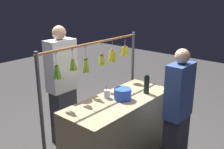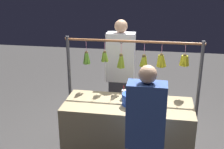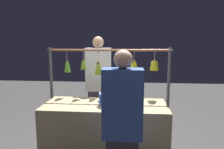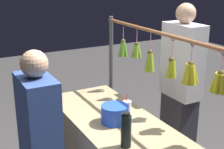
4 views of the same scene
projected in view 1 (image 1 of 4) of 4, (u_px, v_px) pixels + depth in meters
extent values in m
cube|color=tan|center=(119.00, 129.00, 3.58)|extent=(1.61, 0.66, 0.87)
cylinder|color=#4C4C51|center=(132.00, 80.00, 4.39)|extent=(0.04, 0.04, 1.60)
cylinder|color=#4C4C51|center=(42.00, 118.00, 3.09)|extent=(0.04, 0.04, 1.60)
cylinder|color=#9E6038|center=(94.00, 43.00, 3.51)|extent=(1.85, 0.03, 0.03)
torus|color=black|center=(125.00, 38.00, 4.00)|extent=(0.04, 0.01, 0.04)
cylinder|color=pink|center=(125.00, 42.00, 4.03)|extent=(0.01, 0.01, 0.14)
sphere|color=brown|center=(125.00, 47.00, 4.05)|extent=(0.05, 0.05, 0.05)
cylinder|color=gold|center=(123.00, 52.00, 4.04)|extent=(0.06, 0.04, 0.14)
cylinder|color=gold|center=(126.00, 52.00, 4.04)|extent=(0.06, 0.07, 0.14)
cylinder|color=gold|center=(127.00, 52.00, 4.05)|extent=(0.05, 0.06, 0.14)
cylinder|color=gold|center=(127.00, 51.00, 4.08)|extent=(0.06, 0.05, 0.14)
cylinder|color=gold|center=(125.00, 51.00, 4.10)|extent=(0.07, 0.06, 0.14)
cylinder|color=gold|center=(123.00, 51.00, 4.09)|extent=(0.04, 0.06, 0.14)
cylinder|color=gold|center=(123.00, 51.00, 4.07)|extent=(0.05, 0.05, 0.14)
torus|color=black|center=(112.00, 40.00, 3.79)|extent=(0.04, 0.01, 0.04)
cylinder|color=pink|center=(112.00, 46.00, 3.81)|extent=(0.01, 0.01, 0.15)
sphere|color=brown|center=(112.00, 51.00, 3.83)|extent=(0.05, 0.05, 0.05)
cylinder|color=gold|center=(111.00, 56.00, 3.84)|extent=(0.06, 0.04, 0.16)
cylinder|color=gold|center=(113.00, 56.00, 3.83)|extent=(0.05, 0.07, 0.17)
cylinder|color=gold|center=(114.00, 56.00, 3.85)|extent=(0.05, 0.06, 0.17)
cylinder|color=gold|center=(114.00, 56.00, 3.88)|extent=(0.08, 0.05, 0.17)
cylinder|color=gold|center=(111.00, 56.00, 3.88)|extent=(0.06, 0.08, 0.17)
cylinder|color=gold|center=(110.00, 56.00, 3.86)|extent=(0.06, 0.06, 0.17)
torus|color=black|center=(102.00, 43.00, 3.62)|extent=(0.04, 0.01, 0.04)
cylinder|color=pink|center=(102.00, 49.00, 3.65)|extent=(0.01, 0.01, 0.17)
sphere|color=brown|center=(102.00, 55.00, 3.68)|extent=(0.05, 0.05, 0.05)
cylinder|color=gold|center=(101.00, 60.00, 3.68)|extent=(0.08, 0.04, 0.15)
cylinder|color=gold|center=(103.00, 60.00, 3.69)|extent=(0.05, 0.08, 0.16)
cylinder|color=gold|center=(103.00, 60.00, 3.71)|extent=(0.07, 0.04, 0.15)
cylinder|color=gold|center=(101.00, 60.00, 3.71)|extent=(0.04, 0.07, 0.15)
torus|color=black|center=(85.00, 46.00, 3.40)|extent=(0.04, 0.02, 0.04)
cylinder|color=pink|center=(86.00, 53.00, 3.43)|extent=(0.01, 0.01, 0.17)
sphere|color=brown|center=(86.00, 59.00, 3.45)|extent=(0.05, 0.05, 0.05)
cylinder|color=#91AE28|center=(85.00, 66.00, 3.47)|extent=(0.08, 0.04, 0.18)
cylinder|color=#91AE28|center=(87.00, 66.00, 3.47)|extent=(0.04, 0.08, 0.18)
cylinder|color=#91AE28|center=(87.00, 66.00, 3.49)|extent=(0.06, 0.04, 0.18)
cylinder|color=#91AE28|center=(85.00, 66.00, 3.49)|extent=(0.04, 0.06, 0.18)
torus|color=black|center=(72.00, 49.00, 3.24)|extent=(0.04, 0.02, 0.04)
cylinder|color=pink|center=(72.00, 55.00, 3.26)|extent=(0.01, 0.01, 0.14)
sphere|color=brown|center=(73.00, 60.00, 3.28)|extent=(0.04, 0.04, 0.04)
cylinder|color=#7AA62B|center=(72.00, 66.00, 3.29)|extent=(0.06, 0.04, 0.14)
cylinder|color=#7AA62B|center=(74.00, 66.00, 3.28)|extent=(0.05, 0.07, 0.14)
cylinder|color=#7AA62B|center=(75.00, 65.00, 3.31)|extent=(0.06, 0.05, 0.14)
cylinder|color=#7AA62B|center=(73.00, 65.00, 3.32)|extent=(0.06, 0.05, 0.14)
cylinder|color=#7AA62B|center=(71.00, 65.00, 3.31)|extent=(0.04, 0.05, 0.14)
torus|color=black|center=(56.00, 52.00, 3.05)|extent=(0.04, 0.01, 0.04)
cylinder|color=pink|center=(56.00, 59.00, 3.08)|extent=(0.01, 0.01, 0.16)
sphere|color=brown|center=(56.00, 66.00, 3.10)|extent=(0.04, 0.04, 0.04)
cylinder|color=#609E2D|center=(55.00, 73.00, 3.11)|extent=(0.06, 0.04, 0.16)
cylinder|color=#609E2D|center=(58.00, 73.00, 3.11)|extent=(0.04, 0.07, 0.17)
cylinder|color=#609E2D|center=(59.00, 72.00, 3.13)|extent=(0.06, 0.06, 0.17)
cylinder|color=#609E2D|center=(58.00, 72.00, 3.15)|extent=(0.06, 0.05, 0.17)
cylinder|color=#609E2D|center=(55.00, 72.00, 3.13)|extent=(0.05, 0.06, 0.17)
cylinder|color=black|center=(147.00, 85.00, 3.62)|extent=(0.08, 0.08, 0.24)
cylinder|color=black|center=(147.00, 76.00, 3.58)|extent=(0.05, 0.05, 0.02)
cylinder|color=blue|center=(123.00, 94.00, 3.43)|extent=(0.23, 0.23, 0.15)
cylinder|color=silver|center=(107.00, 94.00, 3.47)|extent=(0.08, 0.08, 0.11)
cylinder|color=red|center=(106.00, 92.00, 3.46)|extent=(0.01, 0.02, 0.17)
cube|color=#2D2D38|center=(64.00, 116.00, 3.97)|extent=(0.34, 0.23, 0.84)
cube|color=silver|center=(61.00, 66.00, 3.73)|extent=(0.42, 0.23, 0.74)
sphere|color=tan|center=(59.00, 33.00, 3.58)|extent=(0.19, 0.19, 0.19)
cube|color=#2D2D38|center=(175.00, 144.00, 3.33)|extent=(0.30, 0.21, 0.76)
cube|color=#334C8C|center=(179.00, 91.00, 3.12)|extent=(0.38, 0.21, 0.67)
sphere|color=tan|center=(182.00, 56.00, 2.99)|extent=(0.17, 0.17, 0.17)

